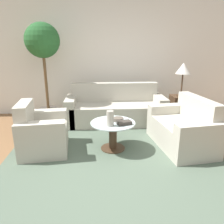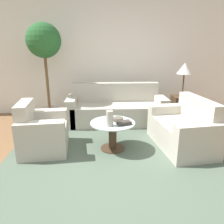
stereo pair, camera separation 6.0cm
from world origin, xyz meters
The scene contains 13 objects.
ground_plane centered at (0.00, 0.00, 0.00)m, with size 14.00×14.00×0.00m, color brown.
wall_back centered at (0.00, 2.82, 1.30)m, with size 10.00×0.06×2.60m.
rug centered at (0.00, 0.73, 0.00)m, with size 3.24×3.44×0.01m.
sofa_main centered at (0.15, 2.02, 0.28)m, with size 2.07×0.76×0.83m.
armchair centered at (-1.14, 0.75, 0.28)m, with size 0.78×0.88×0.80m.
loveseat centered at (1.19, 0.77, 0.28)m, with size 0.88×1.31×0.81m.
coffee_table centered at (0.00, 0.73, 0.29)m, with size 0.71×0.71×0.46m.
side_table centered at (1.53, 1.92, 0.30)m, with size 0.38×0.38×0.59m.
table_lamp centered at (1.53, 1.92, 1.14)m, with size 0.31×0.31×0.68m.
potted_plant centered at (-1.31, 2.17, 1.52)m, with size 0.70×0.70×2.06m.
vase centered at (-0.05, 0.57, 0.57)m, with size 0.11×0.11×0.23m.
bowl centered at (0.09, 0.79, 0.48)m, with size 0.17×0.17×0.05m.
book_stack centered at (0.16, 0.62, 0.48)m, with size 0.24×0.18×0.05m.
Camera 2 is at (-0.17, -2.50, 1.62)m, focal length 35.00 mm.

